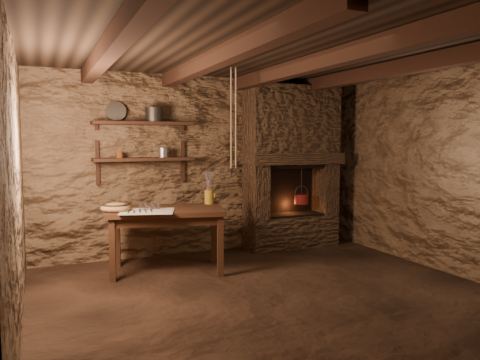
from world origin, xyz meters
name	(u,v)px	position (x,y,z in m)	size (l,w,h in m)	color
floor	(269,294)	(0.00, 0.00, 0.00)	(4.50, 4.50, 0.00)	black
back_wall	(203,165)	(0.00, 2.00, 1.20)	(4.50, 0.04, 2.40)	#483222
front_wall	(426,199)	(0.00, -2.00, 1.20)	(4.50, 0.04, 2.40)	#483222
left_wall	(16,184)	(-2.25, 0.00, 1.20)	(0.04, 4.00, 2.40)	#483222
right_wall	(441,169)	(2.25, 0.00, 1.20)	(0.04, 4.00, 2.40)	#483222
ceiling	(271,50)	(0.00, 0.00, 2.40)	(4.50, 4.00, 0.04)	black
beam_far_left	(110,48)	(-1.50, 0.00, 2.31)	(0.14, 3.95, 0.16)	black
beam_mid_left	(222,56)	(-0.50, 0.00, 2.31)	(0.14, 3.95, 0.16)	black
beam_mid_right	(315,63)	(0.50, 0.00, 2.31)	(0.14, 3.95, 0.16)	black
beam_far_right	(394,69)	(1.50, 0.00, 2.31)	(0.14, 3.95, 0.16)	black
shelf_lower	(144,159)	(-0.85, 1.84, 1.30)	(1.25, 0.30, 0.04)	black
shelf_upper	(143,123)	(-0.85, 1.84, 1.75)	(1.25, 0.30, 0.04)	black
hearth	(291,162)	(1.25, 1.77, 1.23)	(1.43, 0.51, 2.30)	#36261B
work_table	(167,238)	(-0.73, 1.21, 0.40)	(1.45, 1.04, 0.75)	#321C11
linen_cloth	(147,211)	(-0.99, 1.05, 0.75)	(0.57, 0.46, 0.01)	white
pewter_cutlery_row	(148,211)	(-0.99, 1.03, 0.76)	(0.48, 0.18, 0.01)	gray
drinking_glasses	(147,206)	(-0.97, 1.16, 0.79)	(0.18, 0.06, 0.07)	white
stoneware_jug	(209,190)	(-0.15, 1.36, 0.92)	(0.13, 0.13, 0.40)	#AC8521
wooden_bowl	(116,208)	(-1.31, 1.21, 0.79)	(0.33, 0.33, 0.12)	#9E7544
iron_stockpot	(154,115)	(-0.71, 1.84, 1.85)	(0.22, 0.22, 0.16)	#2E2C29
tin_pan	(116,111)	(-1.17, 1.94, 1.90)	(0.25, 0.25, 0.03)	#9D9C98
small_kettle	(163,152)	(-0.60, 1.84, 1.38)	(0.18, 0.13, 0.19)	#9D9C98
rusty_tin	(120,155)	(-1.15, 1.84, 1.36)	(0.08, 0.08, 0.08)	#532910
red_pot	(301,198)	(1.39, 1.72, 0.70)	(0.26, 0.26, 0.54)	maroon
hanging_ropes	(233,118)	(0.05, 1.05, 1.80)	(0.08, 0.08, 1.20)	beige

